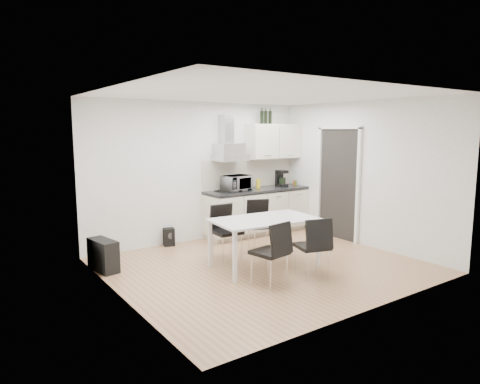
% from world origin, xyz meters
% --- Properties ---
extents(ground, '(4.50, 4.50, 0.00)m').
position_xyz_m(ground, '(0.00, 0.00, 0.00)').
color(ground, tan).
rests_on(ground, ground).
extents(wall_back, '(4.50, 0.10, 2.60)m').
position_xyz_m(wall_back, '(0.00, 2.00, 1.30)').
color(wall_back, white).
rests_on(wall_back, ground).
extents(wall_front, '(4.50, 0.10, 2.60)m').
position_xyz_m(wall_front, '(0.00, -2.00, 1.30)').
color(wall_front, white).
rests_on(wall_front, ground).
extents(wall_left, '(0.10, 4.00, 2.60)m').
position_xyz_m(wall_left, '(-2.25, 0.00, 1.30)').
color(wall_left, white).
rests_on(wall_left, ground).
extents(wall_right, '(0.10, 4.00, 2.60)m').
position_xyz_m(wall_right, '(2.25, 0.00, 1.30)').
color(wall_right, white).
rests_on(wall_right, ground).
extents(ceiling, '(4.50, 4.50, 0.00)m').
position_xyz_m(ceiling, '(0.00, 0.00, 2.60)').
color(ceiling, white).
rests_on(ceiling, wall_back).
extents(doorway, '(0.08, 1.04, 2.10)m').
position_xyz_m(doorway, '(2.21, 0.55, 1.05)').
color(doorway, white).
rests_on(doorway, ground).
extents(kitchenette, '(2.22, 0.64, 2.52)m').
position_xyz_m(kitchenette, '(1.19, 1.73, 0.83)').
color(kitchenette, beige).
rests_on(kitchenette, ground).
extents(dining_table, '(1.65, 1.04, 0.75)m').
position_xyz_m(dining_table, '(-0.01, -0.02, 0.68)').
color(dining_table, white).
rests_on(dining_table, ground).
extents(chair_far_left, '(0.47, 0.53, 0.88)m').
position_xyz_m(chair_far_left, '(-0.28, 0.62, 0.44)').
color(chair_far_left, black).
rests_on(chair_far_left, ground).
extents(chair_far_right, '(0.58, 0.61, 0.88)m').
position_xyz_m(chair_far_right, '(0.46, 0.68, 0.44)').
color(chair_far_right, black).
rests_on(chair_far_right, ground).
extents(chair_near_left, '(0.52, 0.57, 0.88)m').
position_xyz_m(chair_near_left, '(-0.44, -0.68, 0.44)').
color(chair_near_left, black).
rests_on(chair_near_left, ground).
extents(chair_near_right, '(0.56, 0.60, 0.88)m').
position_xyz_m(chair_near_right, '(0.24, -0.79, 0.44)').
color(chair_near_right, black).
rests_on(chair_near_right, ground).
extents(guitar_amp, '(0.34, 0.60, 0.47)m').
position_xyz_m(guitar_amp, '(-2.11, 1.19, 0.24)').
color(guitar_amp, black).
rests_on(guitar_amp, ground).
extents(floor_speaker, '(0.23, 0.21, 0.32)m').
position_xyz_m(floor_speaker, '(-0.71, 1.90, 0.16)').
color(floor_speaker, black).
rests_on(floor_speaker, ground).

